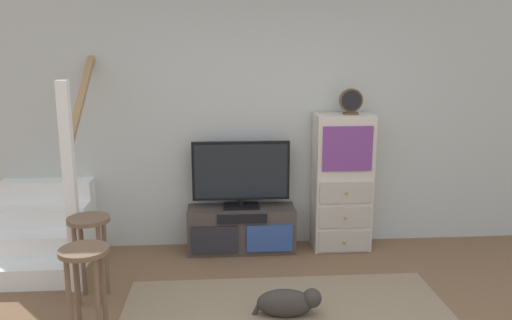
{
  "coord_description": "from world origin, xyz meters",
  "views": [
    {
      "loc": [
        -0.51,
        -2.73,
        2.02
      ],
      "look_at": [
        -0.19,
        1.67,
        1.07
      ],
      "focal_mm": 35.39,
      "sensor_mm": 36.0,
      "label": 1
    }
  ],
  "objects_px": {
    "television": "(241,173)",
    "bar_stool_far": "(90,239)",
    "bar_stool_near": "(85,273)",
    "desk_clock": "(351,102)",
    "media_console": "(241,229)",
    "dog": "(289,302)",
    "side_cabinet": "(342,183)"
  },
  "relations": [
    {
      "from": "television",
      "to": "bar_stool_far",
      "type": "bearing_deg",
      "value": -141.9
    },
    {
      "from": "television",
      "to": "bar_stool_near",
      "type": "relative_size",
      "value": 1.39
    },
    {
      "from": "television",
      "to": "desk_clock",
      "type": "height_order",
      "value": "desk_clock"
    },
    {
      "from": "media_console",
      "to": "desk_clock",
      "type": "bearing_deg",
      "value": -0.25
    },
    {
      "from": "media_console",
      "to": "bar_stool_near",
      "type": "height_order",
      "value": "bar_stool_near"
    },
    {
      "from": "television",
      "to": "bar_stool_near",
      "type": "xyz_separation_m",
      "value": [
        -1.15,
        -1.64,
        -0.3
      ]
    },
    {
      "from": "media_console",
      "to": "television",
      "type": "bearing_deg",
      "value": 90.0
    },
    {
      "from": "desk_clock",
      "to": "bar_stool_near",
      "type": "relative_size",
      "value": 0.36
    },
    {
      "from": "media_console",
      "to": "dog",
      "type": "bearing_deg",
      "value": -77.29
    },
    {
      "from": "media_console",
      "to": "bar_stool_far",
      "type": "bearing_deg",
      "value": -142.57
    },
    {
      "from": "television",
      "to": "bar_stool_far",
      "type": "distance_m",
      "value": 1.64
    },
    {
      "from": "side_cabinet",
      "to": "bar_stool_far",
      "type": "bearing_deg",
      "value": -156.92
    },
    {
      "from": "desk_clock",
      "to": "bar_stool_far",
      "type": "relative_size",
      "value": 0.36
    },
    {
      "from": "media_console",
      "to": "bar_stool_near",
      "type": "distance_m",
      "value": 2.01
    },
    {
      "from": "dog",
      "to": "bar_stool_near",
      "type": "bearing_deg",
      "value": -169.99
    },
    {
      "from": "bar_stool_near",
      "to": "side_cabinet",
      "type": "bearing_deg",
      "value": 36.7
    },
    {
      "from": "dog",
      "to": "desk_clock",
      "type": "bearing_deg",
      "value": 59.86
    },
    {
      "from": "dog",
      "to": "bar_stool_far",
      "type": "bearing_deg",
      "value": 166.26
    },
    {
      "from": "television",
      "to": "side_cabinet",
      "type": "height_order",
      "value": "side_cabinet"
    },
    {
      "from": "desk_clock",
      "to": "bar_stool_far",
      "type": "xyz_separation_m",
      "value": [
        -2.37,
        -0.97,
        -1.0
      ]
    },
    {
      "from": "bar_stool_far",
      "to": "bar_stool_near",
      "type": "bearing_deg",
      "value": -78.76
    },
    {
      "from": "television",
      "to": "dog",
      "type": "distance_m",
      "value": 1.58
    },
    {
      "from": "bar_stool_near",
      "to": "bar_stool_far",
      "type": "height_order",
      "value": "bar_stool_far"
    },
    {
      "from": "media_console",
      "to": "side_cabinet",
      "type": "relative_size",
      "value": 0.78
    },
    {
      "from": "bar_stool_near",
      "to": "television",
      "type": "bearing_deg",
      "value": 55.09
    },
    {
      "from": "desk_clock",
      "to": "bar_stool_far",
      "type": "bearing_deg",
      "value": -157.73
    },
    {
      "from": "side_cabinet",
      "to": "dog",
      "type": "xyz_separation_m",
      "value": [
        -0.73,
        -1.37,
        -0.59
      ]
    },
    {
      "from": "media_console",
      "to": "desk_clock",
      "type": "height_order",
      "value": "desk_clock"
    },
    {
      "from": "media_console",
      "to": "television",
      "type": "distance_m",
      "value": 0.59
    },
    {
      "from": "side_cabinet",
      "to": "desk_clock",
      "type": "bearing_deg",
      "value": -14.96
    },
    {
      "from": "desk_clock",
      "to": "bar_stool_far",
      "type": "distance_m",
      "value": 2.75
    },
    {
      "from": "side_cabinet",
      "to": "dog",
      "type": "bearing_deg",
      "value": -118.07
    }
  ]
}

